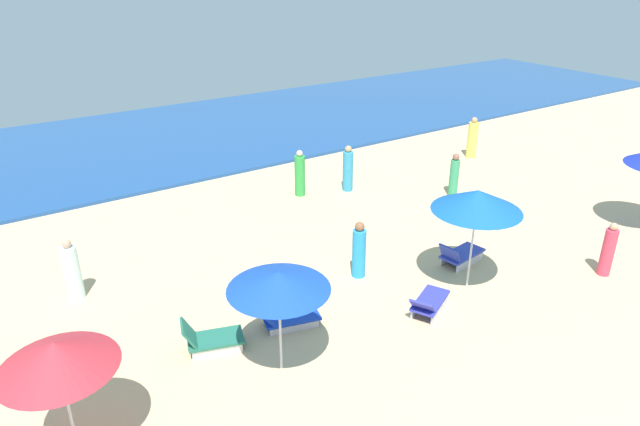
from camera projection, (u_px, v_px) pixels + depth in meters
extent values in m
cube|color=#204D8F|center=(159.00, 140.00, 25.29)|extent=(60.00, 11.41, 0.12)
cylinder|color=silver|center=(280.00, 330.00, 11.07)|extent=(0.05, 0.05, 1.86)
cone|color=#1A49B2|center=(278.00, 281.00, 10.61)|extent=(1.99, 1.99, 0.36)
cube|color=silver|center=(295.00, 328.00, 12.52)|extent=(1.10, 0.33, 0.19)
cube|color=silver|center=(288.00, 314.00, 12.99)|extent=(1.10, 0.33, 0.19)
cube|color=#183EC1|center=(291.00, 316.00, 12.70)|extent=(1.37, 0.94, 0.06)
cube|color=#183EC1|center=(266.00, 314.00, 12.46)|extent=(0.46, 0.67, 0.39)
cube|color=silver|center=(218.00, 352.00, 11.75)|extent=(1.00, 0.35, 0.21)
cube|color=silver|center=(215.00, 336.00, 12.23)|extent=(1.00, 0.35, 0.21)
cube|color=#246D57|center=(216.00, 339.00, 11.94)|extent=(1.29, 0.96, 0.06)
cube|color=#246D57|center=(189.00, 334.00, 11.71)|extent=(0.48, 0.67, 0.50)
cylinder|color=silver|center=(471.00, 249.00, 13.85)|extent=(0.05, 0.05, 2.09)
cone|color=#175DB0|center=(477.00, 200.00, 13.31)|extent=(2.14, 2.14, 0.52)
cube|color=silver|center=(470.00, 262.00, 15.15)|extent=(1.15, 0.20, 0.25)
cube|color=silver|center=(454.00, 255.00, 15.50)|extent=(1.15, 0.20, 0.25)
cube|color=#3646B8|center=(462.00, 253.00, 15.26)|extent=(1.36, 0.77, 0.06)
cube|color=#3646B8|center=(450.00, 253.00, 14.81)|extent=(0.33, 0.60, 0.45)
cube|color=silver|center=(440.00, 309.00, 13.14)|extent=(1.00, 0.53, 0.25)
cube|color=silver|center=(420.00, 303.00, 13.35)|extent=(1.00, 0.53, 0.25)
cube|color=#363BB5|center=(430.00, 300.00, 13.18)|extent=(1.34, 1.05, 0.06)
cube|color=#363BB5|center=(422.00, 306.00, 12.66)|extent=(0.56, 0.64, 0.38)
cylinder|color=silver|center=(70.00, 412.00, 9.12)|extent=(0.05, 0.05, 1.81)
cone|color=red|center=(56.00, 355.00, 8.65)|extent=(1.86, 1.86, 0.47)
cylinder|color=#3497C1|center=(348.00, 171.00, 19.80)|extent=(0.36, 0.36, 1.42)
sphere|color=tan|center=(348.00, 149.00, 19.46)|extent=(0.23, 0.23, 0.23)
cylinder|color=#3BA06C|center=(454.00, 178.00, 19.38)|extent=(0.42, 0.42, 1.29)
sphere|color=#986050|center=(456.00, 157.00, 19.07)|extent=(0.23, 0.23, 0.23)
cylinder|color=green|center=(300.00, 176.00, 19.40)|extent=(0.47, 0.47, 1.41)
sphere|color=beige|center=(300.00, 153.00, 19.06)|extent=(0.21, 0.21, 0.21)
cylinder|color=#289BDB|center=(359.00, 253.00, 14.48)|extent=(0.48, 0.48, 1.30)
sphere|color=#945E3F|center=(360.00, 227.00, 14.16)|extent=(0.24, 0.24, 0.24)
cylinder|color=white|center=(73.00, 273.00, 13.52)|extent=(0.41, 0.41, 1.38)
sphere|color=tan|center=(67.00, 244.00, 13.19)|extent=(0.21, 0.21, 0.21)
cylinder|color=#E9405A|center=(608.00, 252.00, 14.56)|extent=(0.39, 0.39, 1.28)
sphere|color=tan|center=(614.00, 227.00, 14.25)|extent=(0.20, 0.20, 0.20)
cylinder|color=#F7DC5A|center=(472.00, 140.00, 23.07)|extent=(0.55, 0.55, 1.45)
sphere|color=tan|center=(475.00, 120.00, 22.73)|extent=(0.23, 0.23, 0.23)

